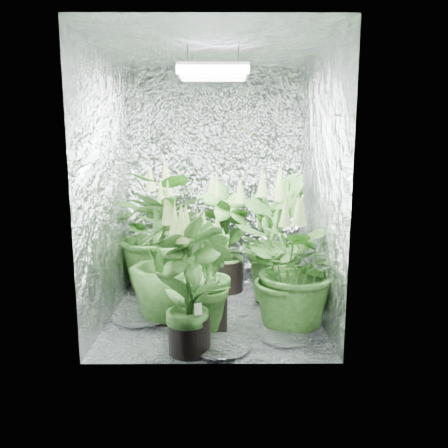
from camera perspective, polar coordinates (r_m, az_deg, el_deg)
name	(u,v)px	position (r m, az deg, el deg)	size (l,w,h in m)	color
ground	(214,314)	(3.51, -1.30, -11.65)	(1.60, 1.60, 0.00)	silver
walls	(214,187)	(3.28, -1.37, 4.81)	(1.62, 1.62, 2.00)	silver
ceiling	(213,46)	(3.33, -1.45, 22.18)	(1.60, 1.60, 0.01)	silver
grow_lamp	(213,72)	(3.30, -1.43, 19.23)	(0.50, 0.30, 0.22)	gray
plant_a	(161,231)	(3.94, -8.24, -0.91)	(1.21, 1.21, 1.17)	black
plant_b	(226,239)	(3.93, 0.26, -1.93)	(0.70, 0.70, 1.07)	black
plant_c	(275,240)	(3.67, 6.71, -2.14)	(0.71, 0.71, 1.16)	black
plant_d	(165,258)	(3.30, -7.68, -4.46)	(0.73, 0.73, 1.05)	black
plant_e	(291,267)	(3.13, 8.75, -5.54)	(0.83, 0.83, 0.98)	black
plant_f	(189,286)	(2.77, -4.60, -8.06)	(0.65, 0.65, 0.97)	black
plant_g	(209,277)	(3.10, -1.92, -6.87)	(0.60, 0.60, 0.88)	black
circulation_fan	(278,270)	(4.09, 7.03, -6.02)	(0.22, 0.33, 0.40)	black
plant_label	(198,309)	(2.79, -3.39, -11.03)	(0.05, 0.01, 0.08)	white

